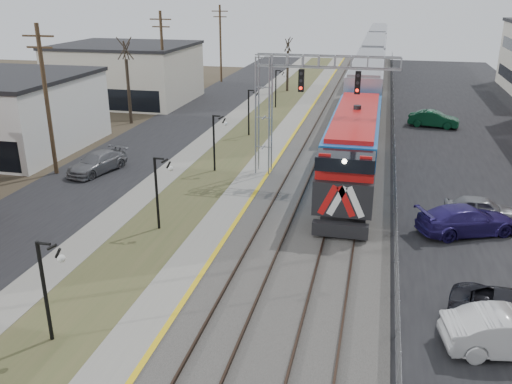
% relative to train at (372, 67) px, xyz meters
% --- Properties ---
extents(street_west, '(7.00, 120.00, 0.04)m').
position_rel_train_xyz_m(street_west, '(-17.00, -28.00, -2.90)').
color(street_west, black).
rests_on(street_west, ground).
extents(sidewalk, '(2.00, 120.00, 0.08)m').
position_rel_train_xyz_m(sidewalk, '(-12.50, -28.00, -2.88)').
color(sidewalk, gray).
rests_on(sidewalk, ground).
extents(grass_median, '(4.00, 120.00, 0.06)m').
position_rel_train_xyz_m(grass_median, '(-9.50, -28.00, -2.89)').
color(grass_median, '#444D29').
rests_on(grass_median, ground).
extents(platform, '(2.00, 120.00, 0.24)m').
position_rel_train_xyz_m(platform, '(-6.50, -28.00, -2.80)').
color(platform, gray).
rests_on(platform, ground).
extents(ballast_bed, '(8.00, 120.00, 0.20)m').
position_rel_train_xyz_m(ballast_bed, '(-1.50, -28.00, -2.82)').
color(ballast_bed, '#595651').
rests_on(ballast_bed, ground).
extents(parking_lot, '(16.00, 120.00, 0.04)m').
position_rel_train_xyz_m(parking_lot, '(10.50, -28.00, -2.90)').
color(parking_lot, black).
rests_on(parking_lot, ground).
extents(platform_edge, '(0.24, 120.00, 0.01)m').
position_rel_train_xyz_m(platform_edge, '(-5.62, -28.00, -2.67)').
color(platform_edge, gold).
rests_on(platform_edge, platform).
extents(track_near, '(1.58, 120.00, 0.15)m').
position_rel_train_xyz_m(track_near, '(-3.50, -28.00, -2.64)').
color(track_near, '#2D2119').
rests_on(track_near, ballast_bed).
extents(track_far, '(1.58, 120.00, 0.15)m').
position_rel_train_xyz_m(track_far, '(-0.00, -28.00, -2.64)').
color(track_far, '#2D2119').
rests_on(track_far, ballast_bed).
extents(train, '(3.00, 85.85, 5.33)m').
position_rel_train_xyz_m(train, '(0.00, 0.00, 0.00)').
color(train, '#165EB5').
rests_on(train, ground).
extents(signal_gantry, '(9.00, 1.07, 8.15)m').
position_rel_train_xyz_m(signal_gantry, '(-4.28, -35.01, 2.67)').
color(signal_gantry, gray).
rests_on(signal_gantry, ground).
extents(lampposts, '(0.14, 62.14, 4.00)m').
position_rel_train_xyz_m(lampposts, '(-9.50, -44.72, -0.92)').
color(lampposts, black).
rests_on(lampposts, ground).
extents(utility_poles, '(0.28, 80.28, 10.00)m').
position_rel_train_xyz_m(utility_poles, '(-20.00, -38.00, 2.08)').
color(utility_poles, '#4C3823').
rests_on(utility_poles, ground).
extents(fence, '(0.04, 120.00, 1.60)m').
position_rel_train_xyz_m(fence, '(2.70, -28.00, -2.12)').
color(fence, gray).
rests_on(fence, ground).
extents(bare_trees, '(12.30, 42.30, 5.95)m').
position_rel_train_xyz_m(bare_trees, '(-18.16, -24.09, -0.22)').
color(bare_trees, '#382D23').
rests_on(bare_trees, ground).
extents(car_lot_d, '(5.61, 4.07, 1.51)m').
position_rel_train_xyz_m(car_lot_d, '(6.30, -41.91, -2.17)').
color(car_lot_d, navy).
rests_on(car_lot_d, ground).
extents(car_lot_e, '(3.99, 1.63, 1.35)m').
position_rel_train_xyz_m(car_lot_e, '(7.33, -39.95, -2.24)').
color(car_lot_e, slate).
rests_on(car_lot_e, ground).
extents(car_lot_f, '(4.66, 2.25, 1.47)m').
position_rel_train_xyz_m(car_lot_f, '(6.32, -18.19, -2.18)').
color(car_lot_f, '#0C3D23').
rests_on(car_lot_f, ground).
extents(car_street_b, '(3.11, 5.11, 1.38)m').
position_rel_train_xyz_m(car_street_b, '(-17.33, -37.13, -2.23)').
color(car_street_b, slate).
rests_on(car_street_b, ground).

